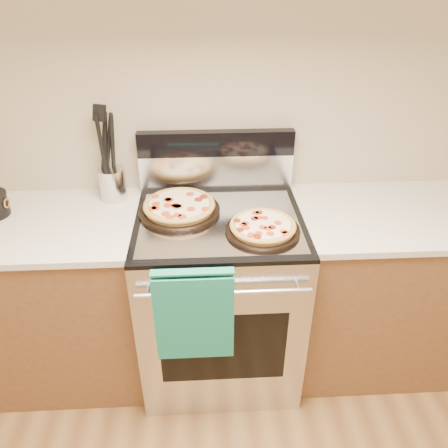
{
  "coord_description": "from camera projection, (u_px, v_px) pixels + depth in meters",
  "views": [
    {
      "loc": [
        -0.07,
        -0.04,
        1.93
      ],
      "look_at": [
        0.02,
        1.55,
        0.95
      ],
      "focal_mm": 35.0,
      "sensor_mm": 36.0,
      "label": 1
    }
  ],
  "objects": [
    {
      "name": "wall_back",
      "position": [
        215.0,
        102.0,
        2.05
      ],
      "size": [
        4.0,
        0.0,
        4.0
      ],
      "primitive_type": "plane",
      "rotation": [
        1.57,
        0.0,
        0.0
      ],
      "color": "tan",
      "rests_on": "ground"
    },
    {
      "name": "pepperoni_pizza_front",
      "position": [
        263.0,
        227.0,
        1.85
      ],
      "size": [
        0.36,
        0.36,
        0.04
      ],
      "primitive_type": null,
      "rotation": [
        0.0,
        0.0,
        -0.15
      ],
      "color": "#AD7D35",
      "rests_on": "foil_sheet"
    },
    {
      "name": "cabinet_left",
      "position": [
        46.0,
        302.0,
        2.21
      ],
      "size": [
        1.0,
        0.62,
        0.88
      ],
      "primitive_type": "cube",
      "color": "brown",
      "rests_on": "ground"
    },
    {
      "name": "countertop_right",
      "position": [
        406.0,
        214.0,
        2.05
      ],
      "size": [
        1.02,
        0.64,
        0.03
      ],
      "primitive_type": "cube",
      "color": "beige",
      "rests_on": "cabinet_right"
    },
    {
      "name": "range_body",
      "position": [
        220.0,
        298.0,
        2.22
      ],
      "size": [
        0.76,
        0.68,
        0.9
      ],
      "primitive_type": "cube",
      "color": "#B7B7BC",
      "rests_on": "ground"
    },
    {
      "name": "utensil_crock",
      "position": [
        113.0,
        184.0,
        2.12
      ],
      "size": [
        0.14,
        0.14,
        0.16
      ],
      "primitive_type": "cylinder",
      "rotation": [
        0.0,
        0.0,
        -0.09
      ],
      "color": "silver",
      "rests_on": "countertop_left"
    },
    {
      "name": "backsplash_lower",
      "position": [
        216.0,
        172.0,
        2.19
      ],
      "size": [
        0.76,
        0.06,
        0.18
      ],
      "primitive_type": "cube",
      "color": "silver",
      "rests_on": "cooktop"
    },
    {
      "name": "countertop_left",
      "position": [
        24.0,
        225.0,
        1.97
      ],
      "size": [
        1.02,
        0.64,
        0.03
      ],
      "primitive_type": "cube",
      "color": "beige",
      "rests_on": "cabinet_left"
    },
    {
      "name": "dish_towel",
      "position": [
        194.0,
        313.0,
        1.76
      ],
      "size": [
        0.32,
        0.05,
        0.42
      ],
      "primitive_type": null,
      "color": "#1A856C",
      "rests_on": "oven_handle"
    },
    {
      "name": "cooktop",
      "position": [
        219.0,
        220.0,
        1.98
      ],
      "size": [
        0.76,
        0.68,
        0.02
      ],
      "primitive_type": "cube",
      "color": "black",
      "rests_on": "range_body"
    },
    {
      "name": "backsplash_upper",
      "position": [
        216.0,
        143.0,
        2.11
      ],
      "size": [
        0.76,
        0.06,
        0.12
      ],
      "primitive_type": "cube",
      "color": "black",
      "rests_on": "backsplash_lower"
    },
    {
      "name": "foil_sheet",
      "position": [
        220.0,
        221.0,
        1.94
      ],
      "size": [
        0.7,
        0.55,
        0.01
      ],
      "primitive_type": "cube",
      "color": "gray",
      "rests_on": "cooktop"
    },
    {
      "name": "pepperoni_pizza_back",
      "position": [
        179.0,
        207.0,
        2.0
      ],
      "size": [
        0.46,
        0.46,
        0.05
      ],
      "primitive_type": null,
      "rotation": [
        0.0,
        0.0,
        0.3
      ],
      "color": "#AD7D35",
      "rests_on": "foil_sheet"
    },
    {
      "name": "cabinet_right",
      "position": [
        387.0,
        289.0,
        2.29
      ],
      "size": [
        1.0,
        0.62,
        0.88
      ],
      "primitive_type": "cube",
      "color": "brown",
      "rests_on": "ground"
    },
    {
      "name": "oven_handle",
      "position": [
        224.0,
        293.0,
        1.71
      ],
      "size": [
        0.7,
        0.03,
        0.03
      ],
      "primitive_type": "cylinder",
      "rotation": [
        0.0,
        1.57,
        0.0
      ],
      "color": "silver",
      "rests_on": "range_body"
    },
    {
      "name": "oven_window",
      "position": [
        223.0,
        348.0,
        1.93
      ],
      "size": [
        0.56,
        0.01,
        0.4
      ],
      "primitive_type": "cube",
      "color": "black",
      "rests_on": "range_body"
    }
  ]
}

